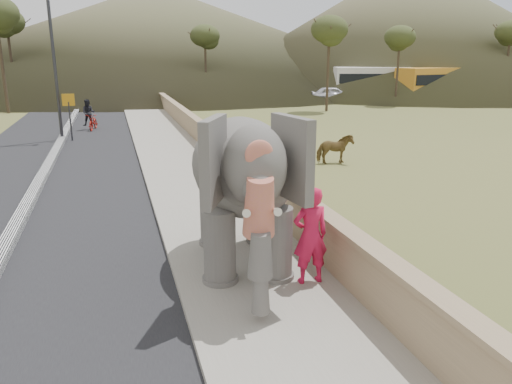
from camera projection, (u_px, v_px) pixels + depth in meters
ground at (250, 277)px, 10.09m from camera, size 160.00×160.00×0.00m
road at (43, 178)px, 18.01m from camera, size 7.00×120.00×0.03m
median at (43, 176)px, 17.98m from camera, size 0.35×120.00×0.22m
walkway at (181, 168)px, 19.32m from camera, size 3.00×120.00×0.15m
parapet at (223, 154)px, 19.64m from camera, size 0.30×120.00×1.10m
lamppost at (59, 43)px, 24.60m from camera, size 1.76×0.36×8.00m
signboard at (69, 109)px, 25.25m from camera, size 0.60×0.08×2.40m
cow at (335, 149)px, 20.24m from camera, size 1.48×0.76×1.21m
distant_car at (333, 94)px, 45.81m from camera, size 4.53×2.77×1.44m
bus_white at (392, 84)px, 47.45m from camera, size 11.26×5.50×3.10m
bus_orange at (447, 84)px, 46.78m from camera, size 11.28×4.67×3.10m
hill_right at (408, 25)px, 65.68m from camera, size 56.00×56.00×16.00m
hill_far at (157, 35)px, 74.33m from camera, size 80.00×80.00×14.00m
elephant_and_man at (243, 188)px, 10.15m from camera, size 2.77×4.62×3.16m
motorcyclist at (91, 118)px, 29.16m from camera, size 1.10×1.88×1.79m
trees at (166, 61)px, 35.74m from camera, size 48.47×42.75×8.68m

